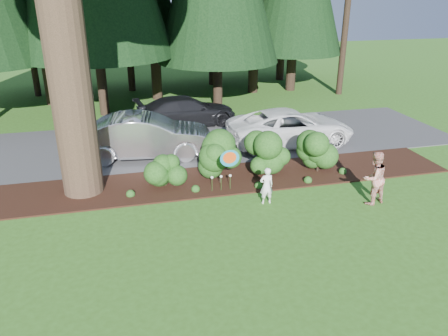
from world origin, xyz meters
name	(u,v)px	position (x,y,z in m)	size (l,w,h in m)	color
ground	(252,226)	(0.00, 0.00, 0.00)	(80.00, 80.00, 0.00)	#305919
mulch_bed	(224,179)	(0.00, 3.25, 0.03)	(16.00, 2.50, 0.05)	black
driveway	(200,140)	(0.00, 7.50, 0.01)	(22.00, 6.00, 0.03)	#38383A
shrub_row	(247,157)	(0.77, 3.14, 0.81)	(6.53, 1.60, 1.61)	#183F13
lily_cluster	(221,177)	(-0.30, 2.40, 0.50)	(0.69, 0.09, 0.57)	#183F13
car_silver_wagon	(146,136)	(-2.37, 6.04, 0.86)	(1.77, 5.06, 1.67)	#B9B9BE
car_white_suv	(291,127)	(3.57, 6.15, 0.76)	(2.42, 5.25, 1.46)	white
car_dark_suv	(186,111)	(-0.21, 9.80, 0.72)	(1.93, 4.74, 1.38)	black
child	(267,186)	(0.83, 1.25, 0.58)	(0.43, 0.28, 1.17)	white
adult	(374,178)	(3.96, 0.50, 0.83)	(0.81, 0.63, 1.67)	#B32C17
frisbee	(230,158)	(-0.36, 1.11, 1.64)	(0.62, 0.49, 0.48)	teal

